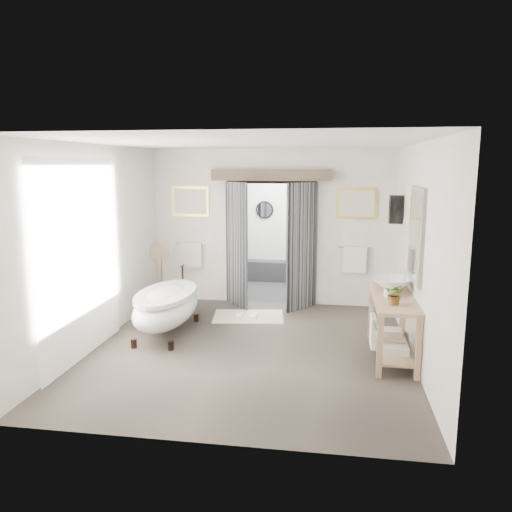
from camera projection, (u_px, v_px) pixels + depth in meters
The scene contains 13 objects.
ground_plane at pixel (250, 349), 7.17m from camera, with size 5.00×5.00×0.00m, color #524A40.
room_shell at pixel (245, 221), 6.71m from camera, with size 4.52×5.02×2.91m.
shower_room at pixel (280, 244), 10.88m from camera, with size 2.22×2.01×2.51m.
back_wall_dressing at pixel (270, 223), 9.13m from camera, with size 3.82×0.73×2.52m.
clawfoot_tub at pixel (167, 306), 7.73m from camera, with size 0.84×1.89×0.92m.
vanity at pixel (391, 321), 6.79m from camera, with size 0.57×1.60×0.85m.
pedestal_mirror at pixel (160, 282), 8.93m from camera, with size 0.37×0.24×1.25m.
rug at pixel (248, 316), 8.67m from camera, with size 1.20×0.80×0.01m, color beige.
slippers at pixel (246, 316), 8.60m from camera, with size 0.36×0.27×0.05m.
basin at pixel (392, 285), 7.01m from camera, with size 0.56×0.56×0.19m, color white.
plant at pixel (395, 294), 6.33m from camera, with size 0.25×0.22×0.28m, color gray.
soap_bottle_a at pixel (388, 290), 6.70m from camera, with size 0.09×0.09×0.19m, color gray.
soap_bottle_b at pixel (388, 280), 7.36m from camera, with size 0.12×0.12×0.16m, color gray.
Camera 1 is at (1.12, -6.71, 2.61)m, focal length 35.00 mm.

